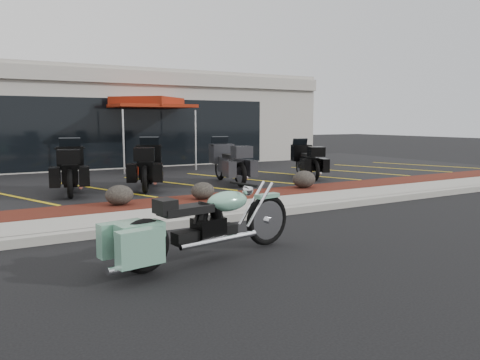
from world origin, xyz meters
TOP-DOWN VIEW (x-y plane):
  - ground at (0.00, 0.00)m, footprint 90.00×90.00m
  - curb at (0.00, 0.90)m, footprint 24.00×0.25m
  - sidewalk at (0.00, 1.60)m, footprint 24.00×1.20m
  - mulch_bed at (0.00, 2.80)m, footprint 24.00×1.20m
  - upper_lot at (0.00, 8.20)m, footprint 26.00×9.60m
  - dealership_building at (0.00, 14.47)m, footprint 18.00×8.16m
  - boulder_left at (-2.40, 2.87)m, footprint 0.61×0.51m
  - boulder_mid at (-0.51, 2.66)m, footprint 0.56×0.47m
  - boulder_right at (2.67, 2.97)m, footprint 0.66×0.55m
  - hero_cruiser at (-1.13, -1.01)m, footprint 3.12×1.24m
  - touring_black_front at (-2.83, 5.96)m, footprint 1.34×2.50m
  - touring_black_mid at (-0.70, 5.77)m, footprint 1.75×2.52m
  - touring_grey at (1.49, 5.63)m, footprint 1.20×2.42m
  - touring_black_rear at (4.40, 5.44)m, footprint 1.48×2.27m
  - traffic_cone at (-0.18, 8.34)m, footprint 0.40×0.40m
  - popup_canopy at (0.75, 10.07)m, footprint 3.43×3.43m

SIDE VIEW (x-z plane):
  - ground at x=0.00m, z-range 0.00..0.00m
  - curb at x=0.00m, z-range 0.00..0.15m
  - sidewalk at x=0.00m, z-range 0.00..0.15m
  - upper_lot at x=0.00m, z-range 0.00..0.15m
  - mulch_bed at x=0.00m, z-range 0.00..0.16m
  - boulder_mid at x=-0.51m, z-range 0.16..0.56m
  - boulder_left at x=-2.40m, z-range 0.16..0.59m
  - boulder_right at x=2.67m, z-range 0.16..0.63m
  - traffic_cone at x=-0.18m, z-range 0.15..0.65m
  - hero_cruiser at x=-1.13m, z-range 0.00..1.07m
  - touring_black_rear at x=4.40m, z-range 0.15..1.39m
  - touring_grey at x=1.49m, z-range 0.15..1.50m
  - touring_black_mid at x=-0.70m, z-range 0.15..1.52m
  - touring_black_front at x=-2.83m, z-range 0.15..1.53m
  - dealership_building at x=0.00m, z-range 0.01..4.01m
  - popup_canopy at x=0.75m, z-range 1.24..3.92m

